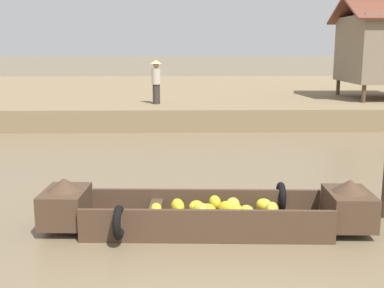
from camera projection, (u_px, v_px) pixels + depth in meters
ground_plane at (196, 155)px, 13.37m from camera, size 300.00×300.00×0.00m
riverbank_strip at (189, 94)px, 26.56m from camera, size 160.00×20.00×0.79m
banana_boat at (207, 212)px, 7.83m from camera, size 5.29×1.72×0.86m
vendor_person at (156, 80)px, 18.39m from camera, size 0.44×0.44×1.66m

